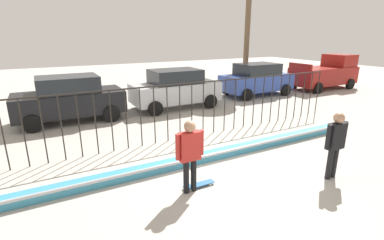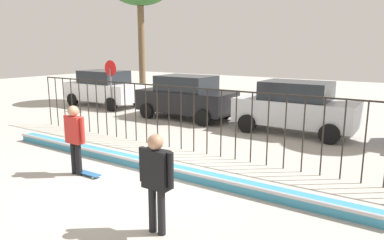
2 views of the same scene
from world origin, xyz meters
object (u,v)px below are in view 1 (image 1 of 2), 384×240
Objects in this scene: parked_car_silver at (175,88)px; pickup_truck at (326,73)px; camera_operator at (336,140)px; skateboarder at (190,150)px; parked_car_black at (70,98)px; parked_car_blue at (257,79)px; skateboard at (199,184)px.

parked_car_silver is 0.91× the size of pickup_truck.
pickup_truck is (10.73, 8.41, -0.00)m from camera_operator.
skateboarder is 1.00× the size of camera_operator.
parked_car_black is 4.86m from parked_car_silver.
camera_operator is at bearing -140.02° from pickup_truck.
parked_car_blue is at bearing -98.95° from camera_operator.
skateboarder is at bearing -112.37° from parked_car_silver.
skateboard is at bearing 0.36° from camera_operator.
skateboarder is 7.99m from parked_car_silver.
skateboarder is 0.37× the size of pickup_truck.
camera_operator is 10.00m from parked_car_black.
parked_car_silver reaches higher than camera_operator.
pickup_truck is (5.57, -0.49, 0.06)m from parked_car_blue.
skateboard is 7.65m from parked_car_black.
parked_car_black and parked_car_silver have the same top height.
pickup_truck is at bearing -120.76° from camera_operator.
parked_car_black is (-1.76, 7.39, -0.07)m from skateboarder.
parked_car_black is at bearing 92.78° from skateboarder.
skateboard is at bearing -110.64° from parked_car_silver.
parked_car_black is 15.97m from pickup_truck.
skateboarder is at bearing 3.15° from camera_operator.
parked_car_blue is 0.91× the size of pickup_truck.
parked_car_silver is at bearing 56.56° from skateboarder.
skateboarder is 3.65m from camera_operator.
camera_operator is (3.48, -1.13, -0.00)m from skateboarder.
skateboard is 11.38m from parked_car_blue.
parked_car_silver is (2.81, 7.29, 0.91)m from skateboard.
skateboard is at bearing -75.53° from parked_car_black.
camera_operator is at bearing -59.63° from parked_car_black.
camera_operator is 13.63m from pickup_truck.
parked_car_black is at bearing -178.52° from pickup_truck.
camera_operator is (3.19, -1.21, 0.98)m from skateboard.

